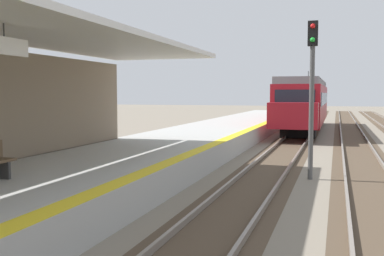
{
  "coord_description": "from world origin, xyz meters",
  "views": [
    {
      "loc": [
        4.27,
        2.51,
        2.85
      ],
      "look_at": [
        1.27,
        11.87,
        2.1
      ],
      "focal_mm": 42.37,
      "sensor_mm": 36.0,
      "label": 1
    }
  ],
  "objects": [
    {
      "name": "track_pair_middle",
      "position": [
        5.3,
        20.0,
        0.05
      ],
      "size": [
        2.34,
        120.0,
        0.16
      ],
      "color": "#4C3D2D",
      "rests_on": "ground"
    },
    {
      "name": "track_pair_nearest_platform",
      "position": [
        1.9,
        20.0,
        0.05
      ],
      "size": [
        2.34,
        120.0,
        0.16
      ],
      "color": "#4C3D2D",
      "rests_on": "ground"
    },
    {
      "name": "rail_signal_post",
      "position": [
        3.47,
        17.9,
        3.19
      ],
      "size": [
        0.32,
        0.34,
        5.2
      ],
      "color": "#4C4C4C",
      "rests_on": "ground"
    },
    {
      "name": "station_platform",
      "position": [
        -2.5,
        16.0,
        0.45
      ],
      "size": [
        5.0,
        80.0,
        0.91
      ],
      "color": "#A8A8A3",
      "rests_on": "ground"
    },
    {
      "name": "approaching_train",
      "position": [
        1.9,
        38.26,
        2.18
      ],
      "size": [
        2.93,
        19.6,
        4.76
      ],
      "color": "maroon",
      "rests_on": "ground"
    }
  ]
}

